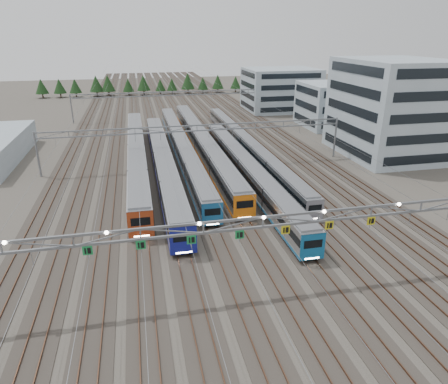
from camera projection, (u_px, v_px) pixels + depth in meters
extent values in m
plane|color=#47423A|center=(260.00, 288.00, 39.84)|extent=(400.00, 400.00, 0.00)
cube|color=#2D2823|center=(169.00, 110.00, 130.42)|extent=(54.00, 260.00, 0.08)
cube|color=brown|center=(88.00, 113.00, 125.30)|extent=(0.08, 260.00, 0.16)
cube|color=brown|center=(245.00, 106.00, 135.45)|extent=(0.08, 260.00, 0.16)
cube|color=brown|center=(167.00, 109.00, 130.23)|extent=(0.08, 260.00, 0.16)
cube|color=brown|center=(172.00, 109.00, 130.52)|extent=(0.08, 260.00, 0.16)
cube|color=black|center=(137.00, 163.00, 76.33)|extent=(2.62, 60.64, 0.40)
cube|color=#A9ACB2|center=(137.00, 153.00, 75.61)|extent=(3.08, 61.87, 3.46)
cube|color=black|center=(136.00, 151.00, 75.45)|extent=(3.14, 61.56, 1.04)
cube|color=#A43A19|center=(137.00, 161.00, 76.15)|extent=(3.13, 61.56, 0.38)
cube|color=slate|center=(136.00, 144.00, 74.92)|extent=(2.77, 60.64, 0.27)
cube|color=#A43A19|center=(141.00, 225.00, 47.63)|extent=(3.10, 0.12, 3.46)
cube|color=black|center=(141.00, 222.00, 47.44)|extent=(2.31, 0.10, 1.04)
cube|color=white|center=(142.00, 236.00, 48.14)|extent=(1.85, 0.06, 0.16)
cube|color=black|center=(164.00, 171.00, 71.77)|extent=(2.56, 58.52, 0.39)
cube|color=#A9ACB2|center=(163.00, 161.00, 71.07)|extent=(3.02, 59.71, 3.39)
cube|color=black|center=(163.00, 159.00, 70.92)|extent=(3.08, 59.41, 1.02)
cube|color=navy|center=(163.00, 169.00, 71.60)|extent=(3.07, 59.41, 0.38)
cube|color=slate|center=(162.00, 151.00, 70.40)|extent=(2.72, 58.52, 0.27)
cube|color=navy|center=(183.00, 241.00, 44.07)|extent=(3.04, 0.12, 3.39)
cube|color=black|center=(183.00, 237.00, 43.89)|extent=(2.26, 0.10, 1.02)
cube|color=white|center=(184.00, 252.00, 44.57)|extent=(1.81, 0.06, 0.16)
cube|color=black|center=(182.00, 154.00, 82.11)|extent=(2.35, 66.51, 0.35)
cube|color=#A9ACB2|center=(181.00, 146.00, 81.47)|extent=(2.76, 67.87, 3.10)
cube|color=black|center=(181.00, 144.00, 81.33)|extent=(2.82, 67.53, 0.94)
cube|color=#1C609B|center=(181.00, 152.00, 81.96)|extent=(2.81, 67.53, 0.34)
cube|color=slate|center=(181.00, 138.00, 80.85)|extent=(2.48, 66.51, 0.25)
cube|color=#1C609B|center=(213.00, 214.00, 50.77)|extent=(2.78, 0.12, 3.10)
cube|color=black|center=(213.00, 212.00, 50.60)|extent=(2.07, 0.10, 0.94)
cube|color=white|center=(213.00, 224.00, 51.22)|extent=(1.66, 0.06, 0.15)
cube|color=black|center=(202.00, 150.00, 84.31)|extent=(2.59, 67.53, 0.39)
cube|color=#A9ACB2|center=(202.00, 142.00, 83.60)|extent=(3.04, 68.91, 3.43)
cube|color=black|center=(202.00, 140.00, 83.44)|extent=(3.10, 68.56, 1.03)
cube|color=orange|center=(202.00, 148.00, 84.14)|extent=(3.09, 68.56, 0.38)
cube|color=slate|center=(202.00, 133.00, 82.92)|extent=(2.74, 67.53, 0.27)
cube|color=orange|center=(245.00, 207.00, 52.43)|extent=(3.06, 0.12, 3.43)
cube|color=black|center=(245.00, 204.00, 52.25)|extent=(2.28, 0.10, 1.03)
cube|color=white|center=(245.00, 218.00, 52.93)|extent=(1.83, 0.06, 0.16)
cube|color=black|center=(246.00, 178.00, 68.33)|extent=(2.39, 53.40, 0.36)
cube|color=#A9ACB2|center=(246.00, 169.00, 67.67)|extent=(2.82, 54.49, 3.17)
cube|color=black|center=(246.00, 166.00, 67.53)|extent=(2.88, 54.22, 0.96)
cube|color=#16659E|center=(246.00, 176.00, 68.17)|extent=(2.87, 54.22, 0.35)
cube|color=slate|center=(246.00, 159.00, 67.04)|extent=(2.54, 53.40, 0.25)
cube|color=#16659E|center=(313.00, 247.00, 43.03)|extent=(2.84, 0.12, 3.17)
cube|color=black|center=(313.00, 244.00, 42.87)|extent=(2.11, 0.10, 0.96)
cube|color=white|center=(312.00, 258.00, 43.50)|extent=(1.69, 0.06, 0.15)
cube|color=black|center=(246.00, 151.00, 83.89)|extent=(2.11, 66.78, 0.32)
cube|color=#A9ACB2|center=(246.00, 144.00, 83.31)|extent=(2.48, 68.14, 2.79)
cube|color=black|center=(246.00, 142.00, 83.18)|extent=(2.54, 67.80, 0.84)
cube|color=gray|center=(246.00, 149.00, 83.75)|extent=(2.53, 67.80, 0.31)
cube|color=slate|center=(246.00, 137.00, 82.76)|extent=(2.23, 66.78, 0.22)
cube|color=gray|center=(315.00, 210.00, 52.49)|extent=(2.50, 0.12, 2.79)
cube|color=black|center=(315.00, 208.00, 52.34)|extent=(1.86, 0.10, 0.84)
cube|color=white|center=(314.00, 219.00, 52.89)|extent=(1.49, 0.06, 0.13)
cube|color=slate|center=(263.00, 217.00, 36.92)|extent=(56.00, 0.22, 0.22)
cube|color=slate|center=(263.00, 227.00, 37.30)|extent=(56.00, 0.22, 0.22)
cube|color=#1A833F|center=(88.00, 251.00, 34.23)|extent=(0.85, 0.06, 0.85)
cube|color=#1A833F|center=(141.00, 245.00, 35.13)|extent=(0.85, 0.06, 0.85)
cube|color=#1A833F|center=(191.00, 240.00, 36.03)|extent=(0.85, 0.06, 0.85)
cube|color=#1A833F|center=(240.00, 235.00, 36.93)|extent=(0.85, 0.06, 0.85)
cube|color=gold|center=(286.00, 230.00, 37.82)|extent=(0.85, 0.06, 0.85)
cube|color=gold|center=(329.00, 225.00, 38.72)|extent=(0.85, 0.06, 0.85)
cube|color=gold|center=(371.00, 221.00, 39.62)|extent=(0.85, 0.06, 0.85)
cylinder|color=slate|center=(37.00, 155.00, 69.00)|extent=(0.36, 0.36, 8.00)
cylinder|color=slate|center=(335.00, 137.00, 80.16)|extent=(0.36, 0.36, 8.00)
cube|color=slate|center=(197.00, 125.00, 73.16)|extent=(56.00, 0.22, 0.22)
cube|color=slate|center=(197.00, 131.00, 73.54)|extent=(56.00, 0.22, 0.22)
cylinder|color=slate|center=(72.00, 109.00, 109.77)|extent=(0.36, 0.36, 8.00)
cylinder|color=slate|center=(266.00, 102.00, 120.93)|extent=(0.36, 0.36, 8.00)
cube|color=slate|center=(173.00, 92.00, 113.93)|extent=(56.00, 0.22, 0.22)
cube|color=slate|center=(173.00, 95.00, 114.30)|extent=(56.00, 0.22, 0.22)
cube|color=#92A6AF|center=(391.00, 108.00, 80.11)|extent=(18.00, 22.00, 18.92)
cube|color=#92A6AF|center=(330.00, 105.00, 106.01)|extent=(14.00, 16.00, 11.31)
cube|color=#92A6AF|center=(280.00, 89.00, 128.21)|extent=(22.00, 18.00, 13.01)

